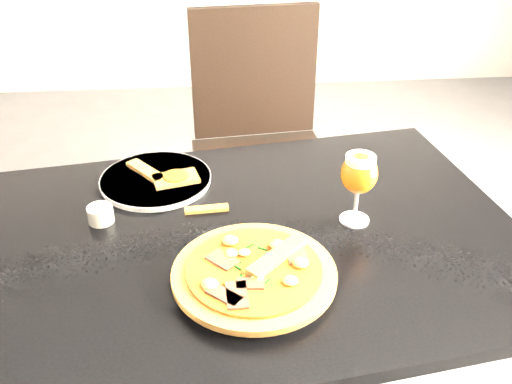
{
  "coord_description": "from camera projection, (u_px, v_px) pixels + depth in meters",
  "views": [
    {
      "loc": [
        0.29,
        -0.74,
        1.46
      ],
      "look_at": [
        0.37,
        0.27,
        0.83
      ],
      "focal_mm": 40.0,
      "sensor_mm": 36.0,
      "label": 1
    }
  ],
  "objects": [
    {
      "name": "crust_scraps",
      "position": [
        166.0,
        176.0,
        1.37
      ],
      "size": [
        0.19,
        0.15,
        0.01
      ],
      "rotation": [
        0.0,
        0.0,
        -0.45
      ],
      "color": "#975424",
      "rests_on": "plate_second"
    },
    {
      "name": "plate_second",
      "position": [
        156.0,
        180.0,
        1.38
      ],
      "size": [
        0.3,
        0.3,
        0.01
      ],
      "primitive_type": "cylinder",
      "rotation": [
        0.0,
        0.0,
        -0.13
      ],
      "color": "white",
      "rests_on": "dining_table"
    },
    {
      "name": "plate_main",
      "position": [
        254.0,
        278.0,
        1.07
      ],
      "size": [
        0.37,
        0.37,
        0.02
      ],
      "primitive_type": "cylinder",
      "rotation": [
        0.0,
        0.0,
        0.38
      ],
      "color": "white",
      "rests_on": "dining_table"
    },
    {
      "name": "dining_table",
      "position": [
        240.0,
        270.0,
        1.24
      ],
      "size": [
        1.3,
        0.97,
        0.75
      ],
      "rotation": [
        0.0,
        0.0,
        0.15
      ],
      "color": "black",
      "rests_on": "ground"
    },
    {
      "name": "sauce_cup",
      "position": [
        100.0,
        214.0,
        1.23
      ],
      "size": [
        0.06,
        0.06,
        0.04
      ],
      "color": "beige",
      "rests_on": "dining_table"
    },
    {
      "name": "chair_far",
      "position": [
        261.0,
        146.0,
        1.98
      ],
      "size": [
        0.5,
        0.5,
        1.0
      ],
      "rotation": [
        0.0,
        0.0,
        0.1
      ],
      "color": "black",
      "rests_on": "ground"
    },
    {
      "name": "beer_glass",
      "position": [
        359.0,
        174.0,
        1.18
      ],
      "size": [
        0.08,
        0.08,
        0.16
      ],
      "color": "silver",
      "rests_on": "dining_table"
    },
    {
      "name": "pizza",
      "position": [
        255.0,
        271.0,
        1.06
      ],
      "size": [
        0.31,
        0.31,
        0.03
      ],
      "rotation": [
        0.0,
        0.0,
        0.45
      ],
      "color": "#975424",
      "rests_on": "plate_main"
    },
    {
      "name": "loose_crust",
      "position": [
        207.0,
        209.0,
        1.28
      ],
      "size": [
        0.1,
        0.03,
        0.01
      ],
      "primitive_type": "cube",
      "rotation": [
        0.0,
        0.0,
        0.08
      ],
      "color": "#975424",
      "rests_on": "dining_table"
    }
  ]
}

